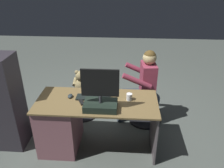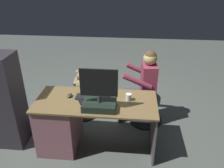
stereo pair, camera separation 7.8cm
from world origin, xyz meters
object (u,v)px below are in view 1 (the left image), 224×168
object	(u,v)px
computer_mouse	(70,96)
monitor	(100,98)
desk	(67,122)
person	(142,82)
teddy_bear	(81,82)
visitor_chair	(146,107)
keyboard	(93,97)
tv_remote	(81,102)
office_chair_teddy	(82,101)
cup	(129,97)

from	to	relation	value
computer_mouse	monitor	bearing A→B (deg)	151.50
desk	person	size ratio (longest dim) A/B	1.28
teddy_bear	person	xyz separation A→B (m)	(-0.93, 0.10, 0.09)
teddy_bear	visitor_chair	distance (m)	1.07
keyboard	desk	bearing A→B (deg)	10.77
monitor	keyboard	bearing A→B (deg)	-61.61
visitor_chair	keyboard	bearing A→B (deg)	38.60
desk	tv_remote	distance (m)	0.41
monitor	office_chair_teddy	xyz separation A→B (m)	(0.41, -0.89, -0.60)
computer_mouse	visitor_chair	world-z (taller)	computer_mouse
monitor	visitor_chair	world-z (taller)	monitor
teddy_bear	person	size ratio (longest dim) A/B	0.31
keyboard	person	world-z (taller)	person
monitor	office_chair_teddy	bearing A→B (deg)	-65.24
office_chair_teddy	person	world-z (taller)	person
monitor	person	size ratio (longest dim) A/B	0.42
computer_mouse	person	xyz separation A→B (m)	(-0.93, -0.58, -0.06)
keyboard	cup	world-z (taller)	cup
desk	office_chair_teddy	bearing A→B (deg)	-94.49
keyboard	computer_mouse	xyz separation A→B (m)	(0.29, -0.00, 0.01)
person	office_chair_teddy	bearing A→B (deg)	-5.18
teddy_bear	person	distance (m)	0.94
cup	office_chair_teddy	xyz separation A→B (m)	(0.74, -0.68, -0.51)
computer_mouse	cup	bearing A→B (deg)	179.00
tv_remote	office_chair_teddy	size ratio (longest dim) A/B	0.32
keyboard	cup	bearing A→B (deg)	178.47
cup	person	world-z (taller)	person
tv_remote	person	distance (m)	1.03
tv_remote	office_chair_teddy	bearing A→B (deg)	-105.24
desk	teddy_bear	xyz separation A→B (m)	(-0.06, -0.75, 0.21)
desk	office_chair_teddy	distance (m)	0.75
person	teddy_bear	bearing A→B (deg)	-6.01
tv_remote	teddy_bear	distance (m)	0.82
teddy_bear	desk	bearing A→B (deg)	85.59
computer_mouse	office_chair_teddy	xyz separation A→B (m)	(-0.00, -0.67, -0.49)
monitor	computer_mouse	world-z (taller)	monitor
cup	tv_remote	xyz separation A→B (m)	(0.58, 0.10, -0.03)
office_chair_teddy	teddy_bear	world-z (taller)	teddy_bear
monitor	cup	xyz separation A→B (m)	(-0.33, -0.21, -0.09)
desk	cup	xyz separation A→B (m)	(-0.80, -0.05, 0.38)
monitor	teddy_bear	size ratio (longest dim) A/B	1.35
office_chair_teddy	person	size ratio (longest dim) A/B	0.41
monitor	person	xyz separation A→B (m)	(-0.52, -0.81, -0.17)
teddy_bear	visitor_chair	xyz separation A→B (m)	(-1.01, 0.11, -0.34)
desk	computer_mouse	size ratio (longest dim) A/B	15.55
office_chair_teddy	visitor_chair	distance (m)	1.02
visitor_chair	person	xyz separation A→B (m)	(0.08, -0.01, 0.43)
cup	office_chair_teddy	bearing A→B (deg)	-42.56
tv_remote	teddy_bear	xyz separation A→B (m)	(0.16, -0.79, -0.14)
teddy_bear	computer_mouse	bearing A→B (deg)	89.99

